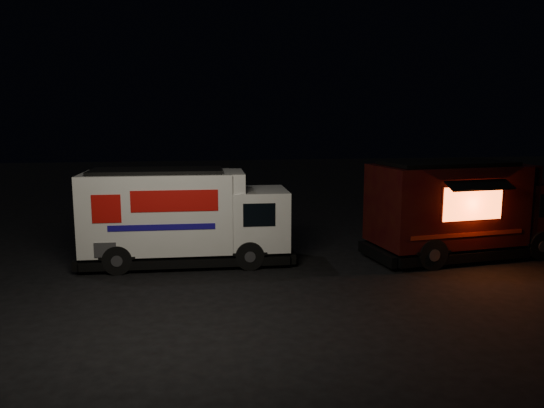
{
  "coord_description": "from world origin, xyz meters",
  "views": [
    {
      "loc": [
        -1.25,
        -13.39,
        4.24
      ],
      "look_at": [
        1.26,
        2.0,
        1.7
      ],
      "focal_mm": 35.0,
      "sensor_mm": 36.0,
      "label": 1
    }
  ],
  "objects": [
    {
      "name": "red_truck",
      "position": [
        7.29,
        1.44,
        1.48
      ],
      "size": [
        6.58,
        3.09,
        2.95
      ],
      "primitive_type": null,
      "rotation": [
        0.0,
        0.0,
        0.12
      ],
      "color": "#330F09",
      "rests_on": "ground"
    },
    {
      "name": "white_truck",
      "position": [
        -1.26,
        1.99,
        1.4
      ],
      "size": [
        6.24,
        2.33,
        2.79
      ],
      "primitive_type": null,
      "rotation": [
        0.0,
        0.0,
        -0.04
      ],
      "color": "silver",
      "rests_on": "ground"
    },
    {
      "name": "ground",
      "position": [
        0.0,
        0.0,
        0.0
      ],
      "size": [
        80.0,
        80.0,
        0.0
      ],
      "primitive_type": "plane",
      "color": "black",
      "rests_on": "ground"
    }
  ]
}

